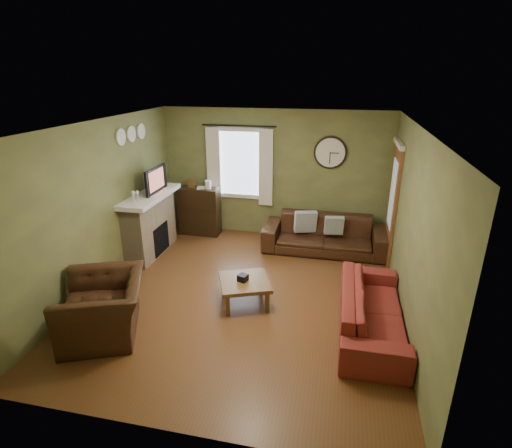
% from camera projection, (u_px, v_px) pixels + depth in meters
% --- Properties ---
extents(floor, '(4.60, 5.20, 0.00)m').
position_uv_depth(floor, '(244.00, 295.00, 6.23)').
color(floor, brown).
rests_on(floor, ground).
extents(ceiling, '(4.60, 5.20, 0.00)m').
position_uv_depth(ceiling, '(242.00, 125.00, 5.29)').
color(ceiling, white).
rests_on(ceiling, ground).
extents(wall_left, '(0.00, 5.20, 2.60)m').
position_uv_depth(wall_left, '(100.00, 206.00, 6.22)').
color(wall_left, olive).
rests_on(wall_left, ground).
extents(wall_right, '(0.00, 5.20, 2.60)m').
position_uv_depth(wall_right, '(411.00, 230.00, 5.30)').
color(wall_right, olive).
rests_on(wall_right, ground).
extents(wall_back, '(4.60, 0.00, 2.60)m').
position_uv_depth(wall_back, '(274.00, 174.00, 8.13)').
color(wall_back, olive).
rests_on(wall_back, ground).
extents(wall_front, '(4.60, 0.00, 2.60)m').
position_uv_depth(wall_front, '(170.00, 319.00, 3.39)').
color(wall_front, olive).
rests_on(wall_front, ground).
extents(fireplace, '(0.40, 1.40, 1.10)m').
position_uv_depth(fireplace, '(150.00, 226.00, 7.49)').
color(fireplace, tan).
rests_on(fireplace, floor).
extents(firebox, '(0.04, 0.60, 0.55)m').
position_uv_depth(firebox, '(161.00, 239.00, 7.55)').
color(firebox, black).
rests_on(firebox, fireplace).
extents(mantel, '(0.58, 1.60, 0.08)m').
position_uv_depth(mantel, '(149.00, 196.00, 7.28)').
color(mantel, white).
rests_on(mantel, fireplace).
extents(tv, '(0.08, 0.60, 0.35)m').
position_uv_depth(tv, '(152.00, 183.00, 7.33)').
color(tv, black).
rests_on(tv, mantel).
extents(tv_screen, '(0.02, 0.62, 0.36)m').
position_uv_depth(tv_screen, '(156.00, 180.00, 7.30)').
color(tv_screen, '#994C3F').
rests_on(tv_screen, mantel).
extents(medallion_left, '(0.28, 0.28, 0.03)m').
position_uv_depth(medallion_left, '(121.00, 137.00, 6.60)').
color(medallion_left, white).
rests_on(medallion_left, wall_left).
extents(medallion_mid, '(0.28, 0.28, 0.03)m').
position_uv_depth(medallion_mid, '(131.00, 134.00, 6.92)').
color(medallion_mid, white).
rests_on(medallion_mid, wall_left).
extents(medallion_right, '(0.28, 0.28, 0.03)m').
position_uv_depth(medallion_right, '(141.00, 131.00, 7.24)').
color(medallion_right, white).
rests_on(medallion_right, wall_left).
extents(window_pane, '(1.00, 0.02, 1.30)m').
position_uv_depth(window_pane, '(240.00, 163.00, 8.18)').
color(window_pane, silver).
rests_on(window_pane, wall_back).
extents(curtain_rod, '(0.03, 0.03, 1.50)m').
position_uv_depth(curtain_rod, '(239.00, 126.00, 7.81)').
color(curtain_rod, black).
rests_on(curtain_rod, wall_back).
extents(curtain_left, '(0.28, 0.04, 1.55)m').
position_uv_depth(curtain_left, '(213.00, 166.00, 8.22)').
color(curtain_left, silver).
rests_on(curtain_left, wall_back).
extents(curtain_right, '(0.28, 0.04, 1.55)m').
position_uv_depth(curtain_right, '(266.00, 168.00, 8.00)').
color(curtain_right, silver).
rests_on(curtain_right, wall_back).
extents(wall_clock, '(0.64, 0.06, 0.64)m').
position_uv_depth(wall_clock, '(330.00, 153.00, 7.69)').
color(wall_clock, white).
rests_on(wall_clock, wall_back).
extents(door, '(0.05, 0.90, 2.10)m').
position_uv_depth(door, '(392.00, 205.00, 7.09)').
color(door, brown).
rests_on(door, floor).
extents(bookshelf, '(0.85, 0.36, 1.01)m').
position_uv_depth(bookshelf, '(200.00, 211.00, 8.43)').
color(bookshelf, black).
rests_on(bookshelf, floor).
extents(book, '(0.22, 0.27, 0.02)m').
position_uv_depth(book, '(197.00, 191.00, 8.23)').
color(book, brown).
rests_on(book, bookshelf).
extents(sofa_brown, '(2.33, 0.91, 0.68)m').
position_uv_depth(sofa_brown, '(324.00, 234.00, 7.66)').
color(sofa_brown, '#321C10').
rests_on(sofa_brown, floor).
extents(pillow_left, '(0.36, 0.16, 0.35)m').
position_uv_depth(pillow_left, '(334.00, 225.00, 7.52)').
color(pillow_left, '#959DA3').
rests_on(pillow_left, sofa_brown).
extents(pillow_right, '(0.44, 0.25, 0.42)m').
position_uv_depth(pillow_right, '(305.00, 222.00, 7.71)').
color(pillow_right, '#959DA3').
rests_on(pillow_right, sofa_brown).
extents(sofa_red, '(0.82, 2.09, 0.61)m').
position_uv_depth(sofa_red, '(372.00, 310.00, 5.30)').
color(sofa_red, maroon).
rests_on(sofa_red, floor).
extents(armchair, '(1.40, 1.48, 0.76)m').
position_uv_depth(armchair, '(103.00, 307.00, 5.22)').
color(armchair, '#321C10').
rests_on(armchair, floor).
extents(coffee_table, '(0.93, 0.93, 0.38)m').
position_uv_depth(coffee_table, '(245.00, 292.00, 5.96)').
color(coffee_table, brown).
rests_on(coffee_table, floor).
extents(tissue_box, '(0.17, 0.17, 0.10)m').
position_uv_depth(tissue_box, '(243.00, 280.00, 5.87)').
color(tissue_box, black).
rests_on(tissue_box, coffee_table).
extents(wine_glass_a, '(0.07, 0.07, 0.21)m').
position_uv_depth(wine_glass_a, '(134.00, 197.00, 6.70)').
color(wine_glass_a, white).
rests_on(wine_glass_a, mantel).
extents(wine_glass_b, '(0.06, 0.06, 0.18)m').
position_uv_depth(wine_glass_b, '(138.00, 196.00, 6.84)').
color(wine_glass_b, white).
rests_on(wine_glass_b, mantel).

